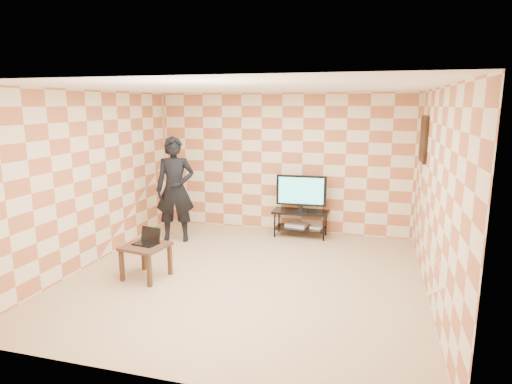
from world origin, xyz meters
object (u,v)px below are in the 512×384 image
(tv_stand, at_px, (301,218))
(tv, at_px, (301,191))
(side_table, at_px, (146,251))
(person, at_px, (175,190))

(tv_stand, bearing_deg, tv, -92.02)
(tv_stand, bearing_deg, side_table, -125.24)
(tv, xyz_separation_m, side_table, (-1.82, -2.58, -0.47))
(tv_stand, bearing_deg, person, -158.76)
(side_table, height_order, person, person)
(tv, xyz_separation_m, person, (-2.18, -0.84, 0.08))
(tv_stand, height_order, tv, tv)
(tv, relative_size, person, 0.49)
(tv, distance_m, side_table, 3.19)
(tv_stand, distance_m, tv, 0.51)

